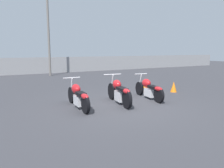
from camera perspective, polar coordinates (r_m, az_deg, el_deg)
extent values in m
plane|color=#38383D|center=(7.52, 2.90, -5.72)|extent=(60.00, 60.00, 0.00)
cube|color=gray|center=(18.57, -16.78, 4.69)|extent=(40.00, 0.04, 1.31)
cylinder|color=slate|center=(16.81, -16.30, 13.78)|extent=(0.16, 0.16, 6.86)
cylinder|color=black|center=(8.03, -10.54, -2.83)|extent=(0.12, 0.58, 0.57)
cylinder|color=black|center=(6.61, -6.93, -5.27)|extent=(0.12, 0.58, 0.57)
cube|color=silver|center=(7.25, -8.73, -4.28)|extent=(0.22, 0.56, 0.32)
ellipsoid|color=red|center=(7.42, -9.40, -1.24)|extent=(0.30, 0.55, 0.32)
cube|color=black|center=(6.95, -8.14, -2.58)|extent=(0.26, 0.49, 0.10)
ellipsoid|color=red|center=(6.60, -7.11, -3.24)|extent=(0.22, 0.45, 0.16)
cylinder|color=silver|center=(7.83, -10.48, 1.61)|extent=(0.61, 0.06, 0.04)
cylinder|color=silver|center=(7.92, -10.51, -0.64)|extent=(0.06, 0.25, 0.62)
cylinder|color=silver|center=(7.15, -7.43, -4.89)|extent=(0.10, 0.63, 0.07)
cylinder|color=black|center=(8.44, -0.08, -1.90)|extent=(0.19, 0.64, 0.63)
cylinder|color=black|center=(7.11, 3.91, -3.96)|extent=(0.19, 0.64, 0.63)
cube|color=silver|center=(7.71, 1.94, -3.18)|extent=(0.28, 0.55, 0.35)
ellipsoid|color=red|center=(7.87, 1.29, -0.11)|extent=(0.35, 0.51, 0.34)
cube|color=black|center=(7.43, 2.67, -1.32)|extent=(0.33, 0.63, 0.10)
ellipsoid|color=red|center=(7.11, 3.77, -1.90)|extent=(0.26, 0.47, 0.16)
cylinder|color=silver|center=(8.25, 0.15, 2.52)|extent=(0.68, 0.14, 0.04)
cylinder|color=silver|center=(8.34, 0.04, 0.29)|extent=(0.09, 0.26, 0.65)
cylinder|color=silver|center=(7.64, 3.19, -3.79)|extent=(0.16, 0.63, 0.07)
cylinder|color=black|center=(9.32, 7.19, -1.16)|extent=(0.18, 0.57, 0.56)
cylinder|color=black|center=(8.06, 12.15, -2.87)|extent=(0.18, 0.57, 0.56)
cube|color=silver|center=(8.62, 9.73, -2.22)|extent=(0.27, 0.56, 0.31)
ellipsoid|color=red|center=(8.78, 8.96, 0.26)|extent=(0.35, 0.54, 0.34)
cube|color=black|center=(8.36, 10.66, -0.80)|extent=(0.30, 0.48, 0.10)
ellipsoid|color=red|center=(8.06, 12.01, -1.25)|extent=(0.26, 0.46, 0.16)
cylinder|color=silver|center=(9.15, 7.56, 2.63)|extent=(0.56, 0.11, 0.04)
cylinder|color=silver|center=(9.23, 7.38, 0.72)|extent=(0.08, 0.25, 0.61)
cylinder|color=silver|center=(8.57, 10.92, -2.71)|extent=(0.15, 0.60, 0.07)
cone|color=orange|center=(10.30, 15.81, -0.72)|extent=(0.28, 0.28, 0.47)
cone|color=orange|center=(10.38, 8.76, -0.36)|extent=(0.35, 0.35, 0.49)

